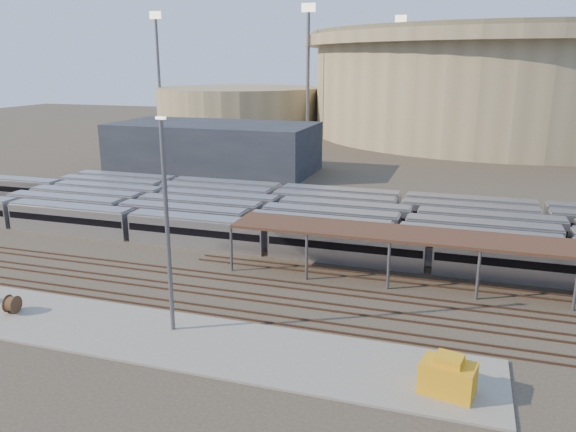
# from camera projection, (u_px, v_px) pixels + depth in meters

# --- Properties ---
(ground) EXTENTS (420.00, 420.00, 0.00)m
(ground) POSITION_uv_depth(u_px,v_px,m) (298.00, 283.00, 58.54)
(ground) COLOR #383026
(ground) RESTS_ON ground
(apron) EXTENTS (50.00, 9.00, 0.20)m
(apron) POSITION_uv_depth(u_px,v_px,m) (187.00, 341.00, 46.19)
(apron) COLOR gray
(apron) RESTS_ON ground
(subway_trains) EXTENTS (129.76, 23.90, 3.60)m
(subway_trains) POSITION_uv_depth(u_px,v_px,m) (358.00, 222.00, 74.23)
(subway_trains) COLOR #B1B1B6
(subway_trains) RESTS_ON ground
(inspection_shed) EXTENTS (60.30, 6.00, 5.30)m
(inspection_shed) POSITION_uv_depth(u_px,v_px,m) (527.00, 246.00, 54.46)
(inspection_shed) COLOR #57575C
(inspection_shed) RESTS_ON ground
(empty_tracks) EXTENTS (170.00, 9.62, 0.18)m
(empty_tracks) POSITION_uv_depth(u_px,v_px,m) (283.00, 301.00, 53.92)
(empty_tracks) COLOR #4C3323
(empty_tracks) RESTS_ON ground
(stadium) EXTENTS (124.00, 124.00, 32.50)m
(stadium) POSITION_uv_depth(u_px,v_px,m) (503.00, 81.00, 175.50)
(stadium) COLOR gray
(stadium) RESTS_ON ground
(secondary_arena) EXTENTS (56.00, 56.00, 14.00)m
(secondary_arena) POSITION_uv_depth(u_px,v_px,m) (240.00, 108.00, 193.69)
(secondary_arena) COLOR gray
(secondary_arena) RESTS_ON ground
(service_building) EXTENTS (42.00, 20.00, 10.00)m
(service_building) POSITION_uv_depth(u_px,v_px,m) (214.00, 147.00, 117.99)
(service_building) COLOR #1E232D
(service_building) RESTS_ON ground
(floodlight_0) EXTENTS (4.00, 1.00, 38.40)m
(floodlight_0) POSITION_uv_depth(u_px,v_px,m) (308.00, 68.00, 162.93)
(floodlight_0) COLOR #57575C
(floodlight_0) RESTS_ON ground
(floodlight_1) EXTENTS (4.00, 1.00, 38.40)m
(floodlight_1) POSITION_uv_depth(u_px,v_px,m) (158.00, 67.00, 188.21)
(floodlight_1) COLOR #57575C
(floodlight_1) RESTS_ON ground
(floodlight_3) EXTENTS (4.00, 1.00, 38.40)m
(floodlight_3) POSITION_uv_depth(u_px,v_px,m) (398.00, 67.00, 203.02)
(floodlight_3) COLOR #57575C
(floodlight_3) RESTS_ON ground
(cable_reel_west) EXTENTS (1.07, 1.72, 1.63)m
(cable_reel_west) POSITION_uv_depth(u_px,v_px,m) (12.00, 304.00, 51.00)
(cable_reel_west) COLOR brown
(cable_reel_west) RESTS_ON apron
(yard_light_pole) EXTENTS (0.82, 0.36, 18.00)m
(yard_light_pole) POSITION_uv_depth(u_px,v_px,m) (167.00, 227.00, 45.59)
(yard_light_pole) COLOR #57575C
(yard_light_pole) RESTS_ON apron
(yellow_equipment) EXTENTS (4.01, 2.95, 2.27)m
(yellow_equipment) POSITION_uv_depth(u_px,v_px,m) (448.00, 378.00, 38.45)
(yellow_equipment) COLOR orange
(yellow_equipment) RESTS_ON apron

